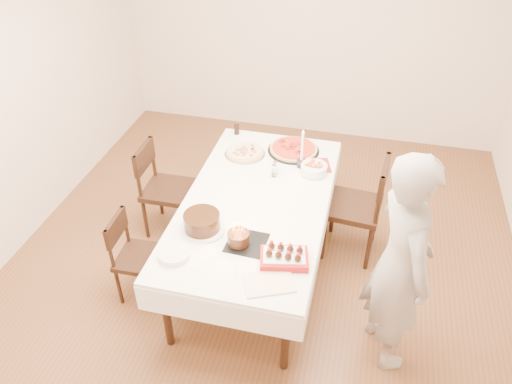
% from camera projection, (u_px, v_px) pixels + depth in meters
% --- Properties ---
extents(floor, '(5.00, 5.00, 0.00)m').
position_uv_depth(floor, '(263.00, 263.00, 4.50)').
color(floor, brown).
rests_on(floor, ground).
extents(wall_back, '(4.50, 0.04, 2.70)m').
position_uv_depth(wall_back, '(314.00, 25.00, 5.65)').
color(wall_back, beige).
rests_on(wall_back, floor).
extents(wall_left, '(0.04, 5.00, 2.70)m').
position_uv_depth(wall_left, '(0.00, 100.00, 4.13)').
color(wall_left, beige).
rests_on(wall_left, floor).
extents(dining_table, '(1.77, 2.39, 0.75)m').
position_uv_depth(dining_table, '(256.00, 235.00, 4.24)').
color(dining_table, white).
rests_on(dining_table, floor).
extents(chair_right_savory, '(0.55, 0.55, 0.99)m').
position_uv_depth(chair_right_savory, '(353.00, 207.00, 4.36)').
color(chair_right_savory, black).
rests_on(chair_right_savory, floor).
extents(chair_left_savory, '(0.47, 0.47, 0.91)m').
position_uv_depth(chair_left_savory, '(168.00, 190.00, 4.63)').
color(chair_left_savory, black).
rests_on(chair_left_savory, floor).
extents(chair_left_dessert, '(0.41, 0.41, 0.78)m').
position_uv_depth(chair_left_dessert, '(141.00, 258.00, 4.00)').
color(chair_left_dessert, black).
rests_on(chair_left_dessert, floor).
extents(person, '(0.63, 0.74, 1.71)m').
position_uv_depth(person, '(400.00, 264.00, 3.28)').
color(person, '#A09B97').
rests_on(person, floor).
extents(pizza_white, '(0.37, 0.37, 0.04)m').
position_uv_depth(pizza_white, '(245.00, 153.00, 4.55)').
color(pizza_white, beige).
rests_on(pizza_white, dining_table).
extents(pizza_pepperoni, '(0.53, 0.53, 0.04)m').
position_uv_depth(pizza_pepperoni, '(294.00, 149.00, 4.60)').
color(pizza_pepperoni, red).
rests_on(pizza_pepperoni, dining_table).
extents(red_placemat, '(0.30, 0.30, 0.01)m').
position_uv_depth(red_placemat, '(316.00, 166.00, 4.42)').
color(red_placemat, '#B21E1E').
rests_on(red_placemat, dining_table).
extents(pasta_bowl, '(0.25, 0.25, 0.07)m').
position_uv_depth(pasta_bowl, '(314.00, 169.00, 4.30)').
color(pasta_bowl, white).
rests_on(pasta_bowl, dining_table).
extents(taper_candle, '(0.10, 0.10, 0.37)m').
position_uv_depth(taper_candle, '(302.00, 149.00, 4.30)').
color(taper_candle, white).
rests_on(taper_candle, dining_table).
extents(shaker_pair, '(0.11, 0.11, 0.12)m').
position_uv_depth(shaker_pair, '(274.00, 171.00, 4.25)').
color(shaker_pair, white).
rests_on(shaker_pair, dining_table).
extents(cola_glass, '(0.05, 0.05, 0.10)m').
position_uv_depth(cola_glass, '(237.00, 130.00, 4.84)').
color(cola_glass, black).
rests_on(cola_glass, dining_table).
extents(layer_cake, '(0.39, 0.39, 0.14)m').
position_uv_depth(layer_cake, '(202.00, 222.00, 3.69)').
color(layer_cake, black).
rests_on(layer_cake, dining_table).
extents(cake_board, '(0.29, 0.29, 0.01)m').
position_uv_depth(cake_board, '(247.00, 243.00, 3.61)').
color(cake_board, black).
rests_on(cake_board, dining_table).
extents(birthday_cake, '(0.18, 0.18, 0.15)m').
position_uv_depth(birthday_cake, '(238.00, 235.00, 3.55)').
color(birthday_cake, '#3C1D10').
rests_on(birthday_cake, dining_table).
extents(strawberry_box, '(0.37, 0.28, 0.08)m').
position_uv_depth(strawberry_box, '(284.00, 257.00, 3.43)').
color(strawberry_box, '#A41312').
rests_on(strawberry_box, dining_table).
extents(box_lid, '(0.39, 0.33, 0.03)m').
position_uv_depth(box_lid, '(269.00, 284.00, 3.29)').
color(box_lid, beige).
rests_on(box_lid, dining_table).
extents(plate_stack, '(0.29, 0.29, 0.05)m').
position_uv_depth(plate_stack, '(174.00, 254.00, 3.48)').
color(plate_stack, white).
rests_on(plate_stack, dining_table).
extents(china_plate, '(0.38, 0.38, 0.01)m').
position_uv_depth(china_plate, '(206.00, 230.00, 3.71)').
color(china_plate, white).
rests_on(china_plate, dining_table).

